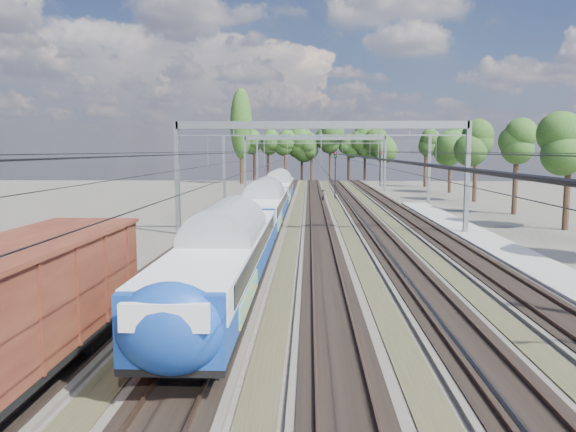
{
  "coord_description": "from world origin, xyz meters",
  "views": [
    {
      "loc": [
        -0.95,
        -14.6,
        6.72
      ],
      "look_at": [
        -2.19,
        18.8,
        2.8
      ],
      "focal_mm": 35.0,
      "sensor_mm": 36.0,
      "label": 1
    }
  ],
  "objects_px": {
    "emu_train": "(264,203)",
    "signal_near": "(335,169)",
    "signal_far": "(380,165)",
    "worker": "(323,195)"
  },
  "relations": [
    {
      "from": "emu_train",
      "to": "signal_far",
      "type": "height_order",
      "value": "signal_far"
    },
    {
      "from": "worker",
      "to": "signal_near",
      "type": "bearing_deg",
      "value": -2.91
    },
    {
      "from": "signal_near",
      "to": "signal_far",
      "type": "distance_m",
      "value": 30.09
    },
    {
      "from": "emu_train",
      "to": "signal_far",
      "type": "bearing_deg",
      "value": 74.65
    },
    {
      "from": "emu_train",
      "to": "worker",
      "type": "relative_size",
      "value": 40.33
    },
    {
      "from": "emu_train",
      "to": "signal_near",
      "type": "relative_size",
      "value": 9.7
    },
    {
      "from": "emu_train",
      "to": "signal_near",
      "type": "height_order",
      "value": "signal_near"
    },
    {
      "from": "emu_train",
      "to": "worker",
      "type": "xyz_separation_m",
      "value": [
        5.47,
        29.58,
        -1.79
      ]
    },
    {
      "from": "signal_near",
      "to": "signal_far",
      "type": "xyz_separation_m",
      "value": [
        9.77,
        28.46,
        -0.09
      ]
    },
    {
      "from": "worker",
      "to": "signal_far",
      "type": "height_order",
      "value": "signal_far"
    }
  ]
}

